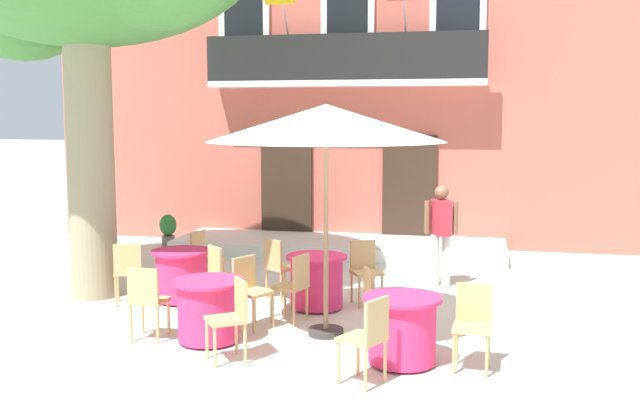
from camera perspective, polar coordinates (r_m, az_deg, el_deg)
ground_plane at (r=10.43m, az=2.50°, el=-8.46°), size 120.00×120.00×0.00m
building_facade at (r=17.15m, az=3.38°, el=10.12°), size 13.00×5.09×7.50m
entrance_step_platform at (r=14.49m, az=1.47°, el=-3.63°), size 6.48×1.83×0.25m
cafe_table_near_tree at (r=8.95m, az=-8.70°, el=-8.49°), size 0.86×0.86×0.76m
cafe_chair_near_tree_0 at (r=9.11m, az=-13.38°, el=-7.43°), size 0.41×0.41×0.91m
cafe_chair_near_tree_1 at (r=8.23m, az=-6.88°, el=-8.82°), size 0.56×0.56×0.91m
cafe_chair_near_tree_2 at (r=9.45m, az=-5.51°, el=-6.76°), size 0.54×0.54×0.91m
cafe_table_middle at (r=8.14m, az=6.43°, el=-10.00°), size 0.86×0.86×0.76m
cafe_chair_middle_0 at (r=8.09m, az=11.84°, el=-9.20°), size 0.42×0.42×0.91m
cafe_chair_middle_1 at (r=8.78m, az=4.49°, el=-7.81°), size 0.53×0.53×0.91m
cafe_chair_middle_2 at (r=7.47m, az=3.77°, el=-10.43°), size 0.54×0.54×0.91m
cafe_table_front at (r=10.33m, az=-0.27°, el=-6.36°), size 0.86×0.86×0.76m
cafe_chair_front_0 at (r=10.80m, az=-3.25°, el=-5.04°), size 0.56×0.56×0.91m
cafe_chair_front_1 at (r=9.62m, az=-2.03°, el=-6.50°), size 0.49×0.49×0.91m
cafe_chair_front_2 at (r=10.59m, az=3.54°, el=-5.28°), size 0.54×0.54×0.91m
cafe_table_far_side at (r=10.90m, az=-10.75°, el=-5.78°), size 0.86×0.86×0.76m
cafe_chair_far_side_0 at (r=10.23m, az=-8.70°, el=-5.77°), size 0.57×0.57×0.91m
cafe_chair_far_side_1 at (r=11.53m, az=-9.07°, el=-4.36°), size 0.46×0.46×0.91m
cafe_chair_far_side_2 at (r=10.83m, az=-14.76°, el=-5.22°), size 0.52×0.52×0.91m
cafe_umbrella at (r=8.81m, az=0.48°, el=5.96°), size 2.90×2.90×2.85m
ground_planter_left at (r=15.45m, az=-11.78°, el=-2.21°), size 0.35×0.35×0.67m
pedestrian_mid_plaza at (r=11.71m, az=9.43°, el=-2.30°), size 0.53×0.40×1.62m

